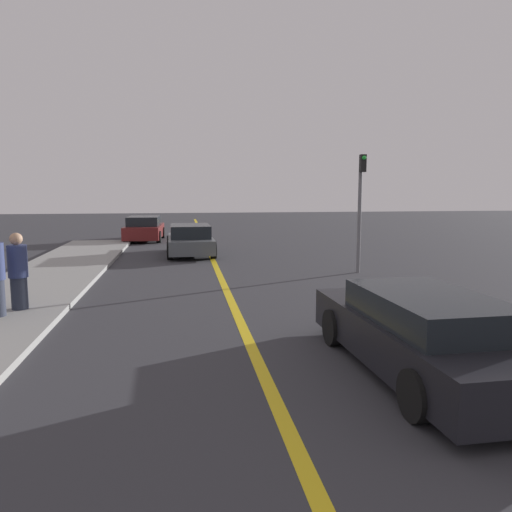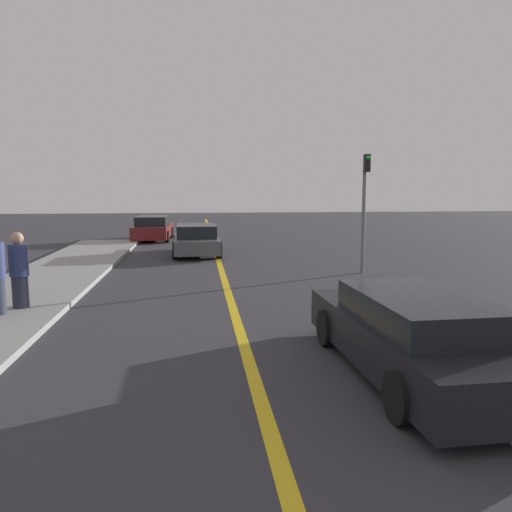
{
  "view_description": "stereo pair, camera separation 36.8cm",
  "coord_description": "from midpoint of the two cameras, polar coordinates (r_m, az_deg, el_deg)",
  "views": [
    {
      "loc": [
        -1.15,
        2.67,
        2.73
      ],
      "look_at": [
        0.67,
        14.89,
        1.06
      ],
      "focal_mm": 35.0,
      "sensor_mm": 36.0,
      "label": 1
    },
    {
      "loc": [
        -0.78,
        2.62,
        2.73
      ],
      "look_at": [
        0.67,
        14.89,
        1.06
      ],
      "focal_mm": 35.0,
      "sensor_mm": 36.0,
      "label": 2
    }
  ],
  "objects": [
    {
      "name": "car_far_distant",
      "position": [
        27.1,
        -13.03,
        3.04
      ],
      "size": [
        2.05,
        4.01,
        1.29
      ],
      "rotation": [
        0.0,
        0.0,
        -0.04
      ],
      "color": "maroon",
      "rests_on": "ground_plane"
    },
    {
      "name": "car_ahead_center",
      "position": [
        20.82,
        -8.03,
        1.8
      ],
      "size": [
        1.99,
        4.19,
        1.26
      ],
      "rotation": [
        0.0,
        0.0,
        0.02
      ],
      "color": "#4C5156",
      "rests_on": "ground_plane"
    },
    {
      "name": "road_center_line",
      "position": [
        15.62,
        -4.77,
        -2.37
      ],
      "size": [
        0.2,
        60.0,
        0.01
      ],
      "color": "gold",
      "rests_on": "ground_plane"
    },
    {
      "name": "traffic_light",
      "position": [
        16.41,
        11.21,
        6.23
      ],
      "size": [
        0.18,
        0.4,
        3.8
      ],
      "color": "slate",
      "rests_on": "ground_plane"
    },
    {
      "name": "sidewalk_left",
      "position": [
        12.77,
        -27.57,
        -5.22
      ],
      "size": [
        2.92,
        28.82,
        0.13
      ],
      "color": "gray",
      "rests_on": "ground_plane"
    },
    {
      "name": "car_near_right_lane",
      "position": [
        7.77,
        17.04,
        -8.45
      ],
      "size": [
        1.97,
        4.82,
        1.25
      ],
      "rotation": [
        0.0,
        0.0,
        0.03
      ],
      "color": "black",
      "rests_on": "ground_plane"
    },
    {
      "name": "pedestrian_far_standing",
      "position": [
        11.99,
        -26.35,
        -1.62
      ],
      "size": [
        0.41,
        0.41,
        1.66
      ],
      "color": "#282D3D",
      "rests_on": "sidewalk_left"
    }
  ]
}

